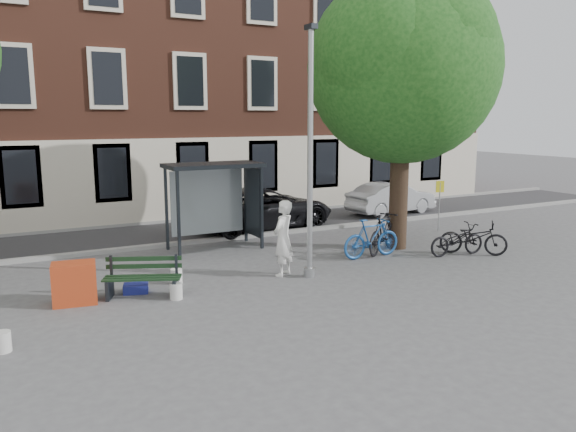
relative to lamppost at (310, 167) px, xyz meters
The scene contains 22 objects.
ground 2.78m from the lamppost, ahead, with size 90.00×90.00×0.00m, color #4C4C4F.
road 7.53m from the lamppost, 90.00° to the left, with size 40.00×4.00×0.01m, color #28282B.
curb_near 5.69m from the lamppost, 90.00° to the left, with size 40.00×0.25×0.12m, color gray.
curb_far 9.40m from the lamppost, 90.00° to the left, with size 40.00×0.25×0.12m, color gray.
building_row 13.67m from the lamppost, 90.00° to the left, with size 30.00×8.00×14.00m, color brown.
lamppost is the anchor object (origin of this frame).
tree_right 5.10m from the lamppost, 19.03° to the left, with size 5.76×5.60×8.20m.
bus_shelter 4.24m from the lamppost, 98.43° to the left, with size 2.85×1.45×2.62m.
painter 1.94m from the lamppost, 138.89° to the left, with size 0.70×0.46×1.93m, color white.
bench 4.74m from the lamppost, behind, with size 1.76×1.17×0.87m.
bike_a 5.43m from the lamppost, ahead, with size 0.62×1.79×0.94m, color black.
bike_b 3.51m from the lamppost, 19.14° to the left, with size 0.53×1.89×1.14m, color #19498E.
bike_c 5.90m from the lamppost, ahead, with size 0.66×1.90×1.00m, color black.
bike_d 4.07m from the lamppost, 20.41° to the left, with size 0.56×1.98×1.19m, color black.
car_dark 6.82m from the lamppost, 74.97° to the left, with size 2.47×5.36×1.49m, color black.
car_silver 10.42m from the lamppost, 40.20° to the left, with size 1.38×3.96×1.30m, color #AAACB2.
red_stand 6.00m from the lamppost, behind, with size 0.90×0.60×0.90m, color #AA3616.
blue_crate 5.01m from the lamppost, 169.59° to the left, with size 0.55×0.40×0.20m, color navy.
bucket_a 7.57m from the lamppost, 167.82° to the right, with size 0.28×0.28×0.36m, color silver.
bucket_b 4.19m from the lamppost, 161.98° to the left, with size 0.28×0.28×0.36m, color white.
bucket_c 4.35m from the lamppost, behind, with size 0.28×0.28×0.36m, color silver.
notice_sign 7.74m from the lamppost, 22.67° to the left, with size 0.30×0.11×1.78m.
Camera 1 is at (-6.91, -11.80, 3.96)m, focal length 35.00 mm.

